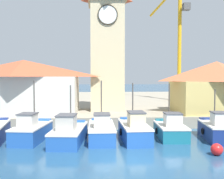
# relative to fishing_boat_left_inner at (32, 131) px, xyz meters

# --- Properties ---
(ground_plane) EXTENTS (300.00, 300.00, 0.00)m
(ground_plane) POSITION_rel_fishing_boat_left_inner_xyz_m (6.62, -5.27, -0.75)
(ground_plane) COLOR navy
(quay_wharf) EXTENTS (120.00, 40.00, 1.07)m
(quay_wharf) POSITION_rel_fishing_boat_left_inner_xyz_m (6.62, 23.66, -0.22)
(quay_wharf) COLOR #9E937F
(quay_wharf) RESTS_ON ground
(fishing_boat_left_inner) EXTENTS (2.43, 4.59, 4.44)m
(fishing_boat_left_inner) POSITION_rel_fishing_boat_left_inner_xyz_m (0.00, 0.00, 0.00)
(fishing_boat_left_inner) COLOR #2356A8
(fishing_boat_left_inner) RESTS_ON ground
(fishing_boat_mid_left) EXTENTS (2.51, 5.31, 4.10)m
(fishing_boat_mid_left) POSITION_rel_fishing_boat_left_inner_xyz_m (2.80, -0.71, -0.03)
(fishing_boat_mid_left) COLOR #2356A8
(fishing_boat_mid_left) RESTS_ON ground
(fishing_boat_center) EXTENTS (2.01, 5.11, 4.43)m
(fishing_boat_center) POSITION_rel_fishing_boat_left_inner_xyz_m (5.16, -0.02, -0.03)
(fishing_boat_center) COLOR #2356A8
(fishing_boat_center) RESTS_ON ground
(fishing_boat_mid_right) EXTENTS (2.06, 5.12, 4.26)m
(fishing_boat_mid_right) POSITION_rel_fishing_boat_left_inner_xyz_m (7.60, -0.20, 0.02)
(fishing_boat_mid_right) COLOR #2356A8
(fishing_boat_mid_right) RESTS_ON ground
(fishing_boat_right_inner) EXTENTS (2.23, 4.23, 4.21)m
(fishing_boat_right_inner) POSITION_rel_fishing_boat_left_inner_xyz_m (10.49, 0.26, -0.06)
(fishing_boat_right_inner) COLOR #196B7F
(fishing_boat_right_inner) RESTS_ON ground
(fishing_boat_right_outer) EXTENTS (2.39, 4.40, 3.76)m
(fishing_boat_right_outer) POSITION_rel_fishing_boat_left_inner_xyz_m (13.81, -0.47, 0.02)
(fishing_boat_right_outer) COLOR navy
(fishing_boat_right_outer) RESTS_ON ground
(clock_tower) EXTENTS (4.03, 4.03, 15.75)m
(clock_tower) POSITION_rel_fishing_boat_left_inner_xyz_m (5.97, 9.30, 7.71)
(clock_tower) COLOR beige
(clock_tower) RESTS_ON quay_wharf
(warehouse_left) EXTENTS (11.01, 6.52, 5.34)m
(warehouse_left) POSITION_rel_fishing_boat_left_inner_xyz_m (-2.48, 7.27, 3.04)
(warehouse_left) COLOR silver
(warehouse_left) RESTS_ON quay_wharf
(warehouse_right) EXTENTS (8.77, 6.12, 5.24)m
(warehouse_right) POSITION_rel_fishing_boat_left_inner_xyz_m (17.14, 6.79, 3.01)
(warehouse_right) COLOR tan
(warehouse_right) RESTS_ON quay_wharf
(port_crane_near) EXTENTS (4.60, 7.50, 17.88)m
(port_crane_near) POSITION_rel_fishing_boat_left_inner_xyz_m (17.35, 19.95, 6.76)
(port_crane_near) COLOR #976E11
(port_crane_near) RESTS_ON quay_wharf
(mooring_buoy) EXTENTS (0.72, 0.72, 0.72)m
(mooring_buoy) POSITION_rel_fishing_boat_left_inner_xyz_m (11.99, -4.35, -0.39)
(mooring_buoy) COLOR red
(mooring_buoy) RESTS_ON ground
(dock_worker_near_tower) EXTENTS (0.34, 0.22, 1.62)m
(dock_worker_near_tower) POSITION_rel_fishing_boat_left_inner_xyz_m (2.09, 4.51, 1.16)
(dock_worker_near_tower) COLOR #33333D
(dock_worker_near_tower) RESTS_ON quay_wharf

